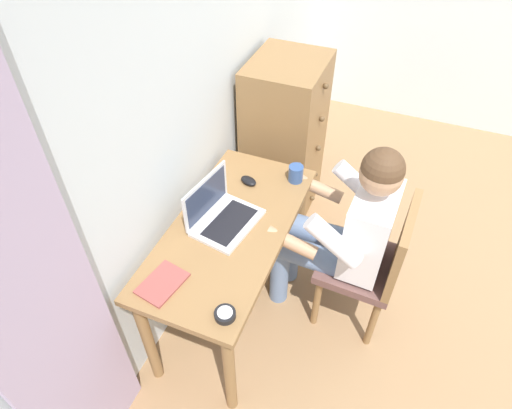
% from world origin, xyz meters
% --- Properties ---
extents(wall_back, '(4.80, 0.05, 2.50)m').
position_xyz_m(wall_back, '(0.00, 2.20, 1.25)').
color(wall_back, silver).
rests_on(wall_back, ground_plane).
extents(curtain_panel, '(0.47, 0.03, 2.19)m').
position_xyz_m(curtain_panel, '(-1.31, 2.13, 1.09)').
color(curtain_panel, '#B29EBC').
rests_on(curtain_panel, ground_plane).
extents(desk, '(1.16, 0.55, 0.73)m').
position_xyz_m(desk, '(-0.44, 1.85, 0.61)').
color(desk, olive).
rests_on(desk, ground_plane).
extents(dresser, '(0.54, 0.48, 1.13)m').
position_xyz_m(dresser, '(0.57, 1.91, 0.57)').
color(dresser, olive).
rests_on(dresser, ground_plane).
extents(chair, '(0.44, 0.42, 0.87)m').
position_xyz_m(chair, '(-0.18, 1.15, 0.49)').
color(chair, brown).
rests_on(chair, ground_plane).
extents(person_seated, '(0.54, 0.60, 1.19)m').
position_xyz_m(person_seated, '(-0.18, 1.33, 0.67)').
color(person_seated, '#6B84AD').
rests_on(person_seated, ground_plane).
extents(laptop, '(0.38, 0.30, 0.24)m').
position_xyz_m(laptop, '(-0.42, 1.91, 0.78)').
color(laptop, silver).
rests_on(laptop, desk).
extents(computer_mouse, '(0.09, 0.12, 0.03)m').
position_xyz_m(computer_mouse, '(-0.10, 1.89, 0.75)').
color(computer_mouse, black).
rests_on(computer_mouse, desk).
extents(desk_clock, '(0.09, 0.09, 0.03)m').
position_xyz_m(desk_clock, '(-0.91, 1.66, 0.74)').
color(desk_clock, black).
rests_on(desk_clock, desk).
extents(notebook_pad, '(0.23, 0.19, 0.01)m').
position_xyz_m(notebook_pad, '(-0.87, 1.98, 0.74)').
color(notebook_pad, '#994742').
rests_on(notebook_pad, desk).
extents(coffee_mug, '(0.12, 0.08, 0.09)m').
position_xyz_m(coffee_mug, '(0.02, 1.66, 0.78)').
color(coffee_mug, '#33518C').
rests_on(coffee_mug, desk).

